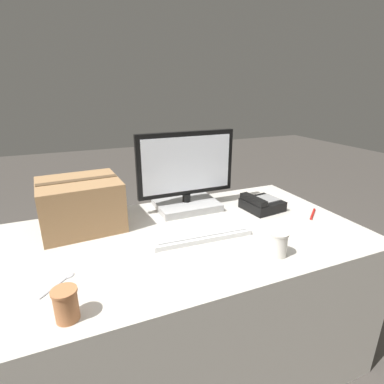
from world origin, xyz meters
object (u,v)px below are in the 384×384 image
Objects in this scene: desk_phone at (261,204)px; monitor at (186,179)px; spoon at (63,280)px; cardboard_box at (81,204)px; keyboard at (199,232)px; pen_marker at (313,214)px; paper_cup_left at (66,305)px; paper_cup_right at (278,244)px.

monitor is at bearing 147.66° from desk_phone.
spoon is at bearing -145.06° from monitor.
keyboard is at bearing -31.89° from cardboard_box.
cardboard_box reaches higher than pen_marker.
keyboard is at bearing 138.13° from pen_marker.
monitor reaches higher than cardboard_box.
paper_cup_left is 0.21m from spoon.
paper_cup_right is at bearing -76.13° from monitor.
cardboard_box is at bearing 163.80° from desk_phone.
keyboard is 1.20× the size of cardboard_box.
paper_cup_left is 0.82× the size of spoon.
spoon is at bearing 169.09° from paper_cup_right.
cardboard_box is (-0.91, 0.15, 0.08)m from desk_phone.
paper_cup_right is (0.78, 0.05, 0.00)m from paper_cup_left.
spoon is (-0.57, -0.13, -0.01)m from keyboard.
monitor is 0.36m from keyboard.
paper_cup_right is 0.80m from spoon.
paper_cup_right is 0.50m from pen_marker.
keyboard is 4.54× the size of paper_cup_left.
paper_cup_right is at bearing -39.83° from cardboard_box.
pen_marker is (0.20, -0.17, -0.03)m from desk_phone.
monitor is 5.34× the size of paper_cup_left.
paper_cup_left is at bearing -161.37° from desk_phone.
cardboard_box reaches higher than desk_phone.
monitor is at bearing 80.19° from keyboard.
paper_cup_right reaches higher than spoon.
pen_marker is at bearing 30.78° from paper_cup_right.
paper_cup_left is at bearing -147.29° from keyboard.
paper_cup_right is at bearing -124.12° from desk_phone.
pen_marker is (1.21, 0.10, 0.00)m from spoon.
paper_cup_left is (-0.56, -0.33, 0.04)m from keyboard.
pen_marker is at bearing -16.17° from cardboard_box.
keyboard is 0.46m from desk_phone.
paper_cup_right is 0.83× the size of spoon.
keyboard is 0.57m from cardboard_box.
paper_cup_left is at bearing -176.51° from paper_cup_right.
keyboard reaches higher than pen_marker.
paper_cup_left reaches higher than desk_phone.
desk_phone is 1.75× the size of pen_marker.
cardboard_box is at bearing 30.83° from spoon.
monitor is 4.37× the size of spoon.
cardboard_box is (0.09, 0.62, 0.07)m from paper_cup_left.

